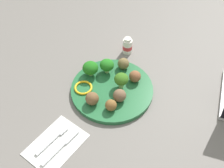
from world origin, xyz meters
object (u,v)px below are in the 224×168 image
(broccoli_floret_near_rim, at_px, (107,65))
(pepper_ring_center, at_px, (83,88))
(plate, at_px, (112,89))
(broccoli_floret_mid_left, at_px, (121,79))
(yogurt_bottle, at_px, (127,46))
(meatball_mid_right, at_px, (111,105))
(meatball_back_left, at_px, (135,76))
(meatball_far_rim, at_px, (120,95))
(napkin, at_px, (56,144))
(broccoli_floret_back_right, at_px, (90,68))
(fork, at_px, (53,138))
(meatball_center, at_px, (92,99))
(meatball_near_rim, at_px, (123,64))
(knife, at_px, (62,145))

(broccoli_floret_near_rim, bearing_deg, pepper_ring_center, 165.67)
(plate, xyz_separation_m, broccoli_floret_mid_left, (0.02, -0.02, 0.04))
(yogurt_bottle, bearing_deg, broccoli_floret_mid_left, -157.45)
(meatball_mid_right, bearing_deg, meatball_back_left, -3.08)
(meatball_far_rim, distance_m, napkin, 0.25)
(broccoli_floret_near_rim, bearing_deg, broccoli_floret_back_right, 134.25)
(fork, bearing_deg, broccoli_floret_back_right, 9.35)
(plate, distance_m, meatball_mid_right, 0.09)
(broccoli_floret_near_rim, xyz_separation_m, meatball_center, (-0.14, -0.03, -0.01))
(meatball_far_rim, xyz_separation_m, yogurt_bottle, (0.23, 0.10, -0.01))
(broccoli_floret_back_right, xyz_separation_m, fork, (-0.27, -0.04, -0.04))
(meatball_mid_right, xyz_separation_m, yogurt_bottle, (0.28, 0.09, -0.00))
(broccoli_floret_mid_left, bearing_deg, meatball_back_left, -28.67)
(broccoli_floret_back_right, relative_size, meatball_mid_right, 1.47)
(meatball_near_rim, bearing_deg, yogurt_bottle, 20.64)
(meatball_near_rim, distance_m, napkin, 0.37)
(plate, xyz_separation_m, meatball_far_rim, (-0.03, -0.05, 0.03))
(broccoli_floret_mid_left, distance_m, pepper_ring_center, 0.13)
(broccoli_floret_mid_left, relative_size, meatball_back_left, 1.39)
(broccoli_floret_near_rim, relative_size, meatball_back_left, 1.29)
(broccoli_floret_mid_left, relative_size, meatball_far_rim, 1.32)
(pepper_ring_center, distance_m, fork, 0.20)
(broccoli_floret_mid_left, bearing_deg, fork, 164.55)
(meatball_near_rim, bearing_deg, pepper_ring_center, 156.40)
(broccoli_floret_near_rim, bearing_deg, fork, -179.58)
(plate, bearing_deg, meatball_far_rim, -123.58)
(napkin, relative_size, knife, 1.17)
(plate, relative_size, yogurt_bottle, 4.17)
(plate, bearing_deg, meatball_near_rim, 7.99)
(meatball_mid_right, xyz_separation_m, pepper_ring_center, (0.03, 0.12, -0.01))
(broccoli_floret_near_rim, bearing_deg, napkin, -176.59)
(broccoli_floret_back_right, height_order, meatball_center, broccoli_floret_back_right)
(meatball_mid_right, height_order, meatball_near_rim, meatball_near_rim)
(yogurt_bottle, bearing_deg, meatball_far_rim, -157.10)
(meatball_center, distance_m, meatball_near_rim, 0.19)
(broccoli_floret_back_right, relative_size, yogurt_bottle, 0.81)
(meatball_mid_right, relative_size, napkin, 0.22)
(broccoli_floret_back_right, xyz_separation_m, meatball_far_rim, (-0.05, -0.14, -0.01))
(plate, relative_size, pepper_ring_center, 4.52)
(meatball_far_rim, bearing_deg, fork, 155.93)
(meatball_back_left, relative_size, yogurt_bottle, 0.61)
(meatball_back_left, bearing_deg, meatball_near_rim, 62.12)
(fork, bearing_deg, meatball_back_left, -17.58)
(pepper_ring_center, height_order, yogurt_bottle, yogurt_bottle)
(broccoli_floret_near_rim, xyz_separation_m, knife, (-0.31, -0.04, -0.04))
(meatball_near_rim, xyz_separation_m, napkin, (-0.37, 0.02, -0.03))
(broccoli_floret_near_rim, bearing_deg, meatball_mid_right, -144.17)
(meatball_back_left, bearing_deg, meatball_mid_right, 176.92)
(meatball_back_left, xyz_separation_m, napkin, (-0.33, 0.09, -0.03))
(meatball_center, relative_size, fork, 0.36)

